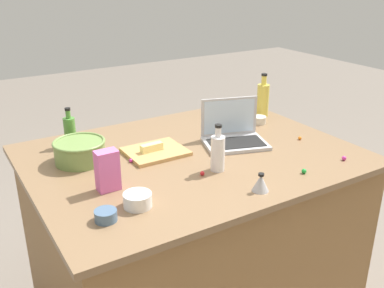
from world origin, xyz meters
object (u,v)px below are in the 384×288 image
(ramekin_medium, at_px, (138,200))
(butter_stick_left, at_px, (152,147))
(mixing_bowl_large, at_px, (80,151))
(ramekin_wide, at_px, (259,120))
(bottle_oil, at_px, (263,99))
(ramekin_small, at_px, (106,216))
(kitchen_timer, at_px, (261,183))
(laptop, at_px, (233,134))
(bottle_vinegar, at_px, (217,152))
(bottle_olive, at_px, (70,131))
(candy_bag, at_px, (107,170))
(cutting_board, at_px, (155,152))

(ramekin_medium, bearing_deg, butter_stick_left, -122.67)
(mixing_bowl_large, bearing_deg, ramekin_wide, 179.29)
(bottle_oil, height_order, ramekin_small, bottle_oil)
(ramekin_wide, distance_m, kitchen_timer, 0.83)
(laptop, relative_size, ramekin_small, 4.44)
(ramekin_small, distance_m, ramekin_wide, 1.25)
(bottle_vinegar, bearing_deg, kitchen_timer, 99.69)
(ramekin_small, height_order, ramekin_medium, ramekin_medium)
(bottle_olive, relative_size, ramekin_wide, 2.41)
(mixing_bowl_large, distance_m, ramekin_wide, 1.05)
(mixing_bowl_large, bearing_deg, ramekin_small, 81.05)
(laptop, distance_m, mixing_bowl_large, 0.77)
(laptop, relative_size, mixing_bowl_large, 1.51)
(mixing_bowl_large, relative_size, ramekin_small, 2.94)
(laptop, bearing_deg, butter_stick_left, -11.28)
(bottle_oil, relative_size, ramekin_medium, 2.38)
(ramekin_small, bearing_deg, candy_bag, -113.80)
(ramekin_small, relative_size, ramekin_wide, 0.99)
(bottle_vinegar, distance_m, ramekin_medium, 0.45)
(ramekin_small, bearing_deg, mixing_bowl_large, -98.95)
(kitchen_timer, bearing_deg, bottle_olive, -59.83)
(butter_stick_left, distance_m, ramekin_wide, 0.73)
(bottle_olive, relative_size, candy_bag, 1.17)
(bottle_vinegar, bearing_deg, candy_bag, -9.58)
(cutting_board, xyz_separation_m, kitchen_timer, (-0.19, 0.56, 0.03))
(butter_stick_left, height_order, candy_bag, candy_bag)
(bottle_olive, height_order, ramekin_medium, bottle_olive)
(bottle_vinegar, relative_size, ramekin_small, 2.64)
(ramekin_medium, xyz_separation_m, candy_bag, (0.04, -0.19, 0.06))
(ramekin_wide, xyz_separation_m, candy_bag, (1.04, 0.31, 0.06))
(bottle_olive, height_order, ramekin_wide, bottle_olive)
(bottle_olive, relative_size, bottle_oil, 0.77)
(bottle_olive, bearing_deg, ramekin_wide, 167.32)
(butter_stick_left, height_order, ramekin_medium, same)
(bottle_olive, xyz_separation_m, ramekin_medium, (-0.03, 0.73, -0.05))
(cutting_board, xyz_separation_m, ramekin_medium, (0.29, 0.42, 0.02))
(mixing_bowl_large, relative_size, kitchen_timer, 3.12)
(bottle_olive, xyz_separation_m, ramekin_wide, (-1.03, 0.23, -0.06))
(bottle_vinegar, height_order, cutting_board, bottle_vinegar)
(laptop, xyz_separation_m, candy_bag, (0.74, 0.15, 0.04))
(cutting_board, bearing_deg, bottle_vinegar, 115.18)
(cutting_board, bearing_deg, laptop, 168.19)
(candy_bag, bearing_deg, ramekin_wide, -163.32)
(butter_stick_left, bearing_deg, candy_bag, 36.65)
(cutting_board, bearing_deg, mixing_bowl_large, -15.26)
(ramekin_wide, bearing_deg, mixing_bowl_large, -0.71)
(bottle_olive, xyz_separation_m, butter_stick_left, (-0.30, 0.31, -0.04))
(bottle_olive, bearing_deg, cutting_board, 135.61)
(ramekin_medium, bearing_deg, ramekin_small, 12.76)
(kitchen_timer, bearing_deg, laptop, -114.18)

